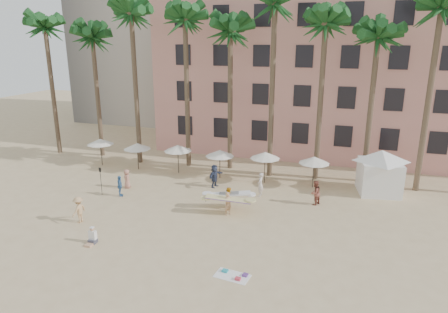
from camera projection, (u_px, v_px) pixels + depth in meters
ground at (169, 247)px, 23.39m from camera, size 120.00×120.00×0.00m
pink_hotel at (330, 75)px, 42.81m from camera, size 35.00×14.00×16.00m
palm_row at (246, 23)px, 33.26m from camera, size 44.40×5.40×16.30m
umbrella_row at (198, 150)px, 35.03m from camera, size 22.50×2.70×2.73m
cabana at (380, 168)px, 31.12m from camera, size 5.18×5.18×3.50m
beach_towel at (233, 275)px, 20.54m from camera, size 1.91×1.21×0.14m
carrier_yellow at (228, 202)px, 27.47m from camera, size 3.20×1.30×1.67m
carrier_white at (229, 197)px, 28.50m from camera, size 3.18×1.55×1.60m
beachgoers at (191, 188)px, 30.25m from camera, size 15.89×10.52×1.90m
paddle at (101, 178)px, 30.89m from camera, size 0.18×0.04×2.23m
seated_man at (92, 238)px, 23.76m from camera, size 0.45×0.78×1.02m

